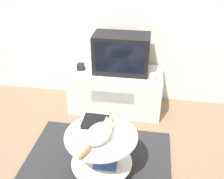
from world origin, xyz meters
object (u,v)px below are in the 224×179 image
Objects in this scene: tv at (121,54)px; cat at (100,133)px; speaker at (81,67)px; dvd_box at (95,122)px.

cat is at bearing -91.30° from tv.
speaker reaches higher than dvd_box.
tv is at bearing 83.66° from dvd_box.
dvd_box is 0.22m from cat.
speaker is 0.36× the size of dvd_box.
speaker is at bearing -175.52° from tv.
tv is 0.55m from speaker.
cat is at bearing -67.62° from speaker.
tv is 1.23m from cat.
tv is 7.95× the size of speaker.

